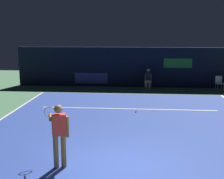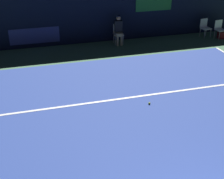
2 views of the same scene
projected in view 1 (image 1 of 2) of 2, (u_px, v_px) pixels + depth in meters
name	position (u px, v px, depth m)	size (l,w,h in m)	color
ground_plane	(127.00, 121.00, 12.10)	(30.70, 30.70, 0.00)	#4C7A56
court_surface	(127.00, 121.00, 12.10)	(10.51, 10.64, 0.01)	#2D479E
line_sideline_right	(4.00, 117.00, 12.52)	(0.10, 10.64, 0.01)	white
line_service	(128.00, 109.00, 13.92)	(8.20, 0.10, 0.01)	white
back_wall	(131.00, 67.00, 19.47)	(15.07, 0.33, 2.60)	black
tennis_player	(59.00, 132.00, 7.75)	(0.84, 0.92, 1.73)	#8C6647
line_judge_on_chair	(148.00, 78.00, 18.80)	(0.47, 0.55, 1.32)	white
courtside_chair_far	(219.00, 82.00, 18.38)	(0.50, 0.48, 0.88)	white
tennis_ball	(136.00, 112.00, 13.32)	(0.07, 0.07, 0.07)	#CCE033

